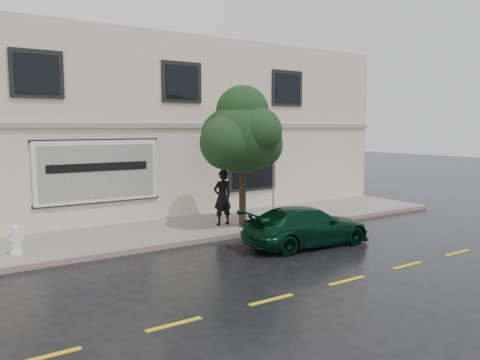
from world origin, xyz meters
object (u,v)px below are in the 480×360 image
fire_hydrant (16,240)px  car (307,226)px  pedestrian (222,197)px  street_tree (243,137)px

fire_hydrant → car: bearing=-30.4°
pedestrian → street_tree: street_tree is taller
car → street_tree: street_tree is taller
street_tree → fire_hydrant: size_ratio=5.25×
fire_hydrant → pedestrian: bearing=-6.1°
car → pedestrian: size_ratio=2.09×
pedestrian → car: bearing=104.2°
street_tree → car: bearing=-78.9°
car → fire_hydrant: car is taller
car → fire_hydrant: 8.15m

